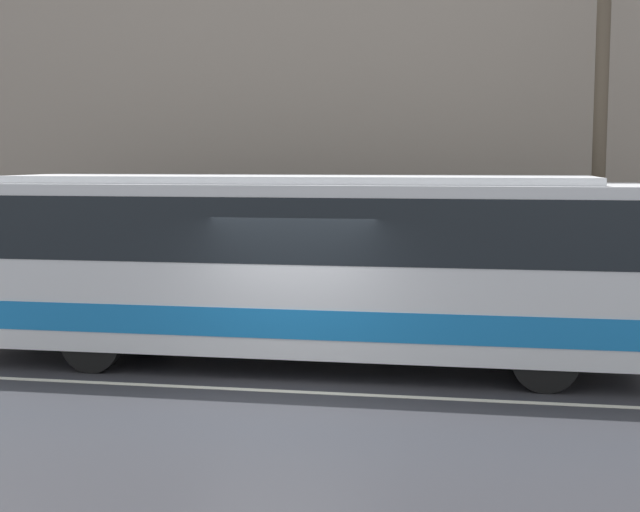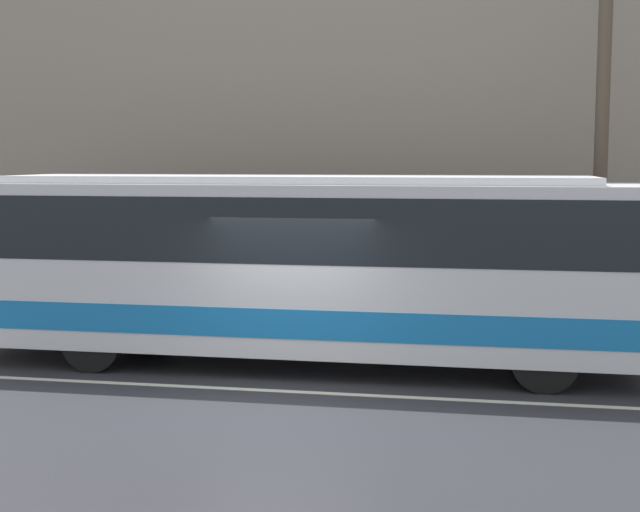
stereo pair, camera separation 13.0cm
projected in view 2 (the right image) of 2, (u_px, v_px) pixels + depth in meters
The scene contains 7 objects.
ground_plane at pixel (285, 391), 12.96m from camera, with size 60.00×60.00×0.00m, color #333338.
sidewalk at pixel (342, 322), 18.01m from camera, with size 60.00×2.35×0.15m.
building_facade at pixel (352, 18), 18.62m from camera, with size 60.00×0.35×13.02m.
lane_stripe at pixel (285, 391), 12.96m from camera, with size 54.00×0.14×0.01m.
transit_bus at pixel (298, 258), 14.55m from camera, with size 11.00×2.62×3.10m.
utility_pole_near at pixel (602, 123), 16.13m from camera, with size 0.25×0.25×7.74m.
pedestrian_waiting at pixel (225, 281), 17.89m from camera, with size 0.36×0.36×1.68m.
Camera 2 is at (2.83, -12.36, 3.37)m, focal length 50.00 mm.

